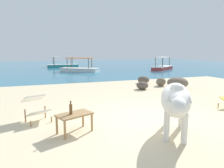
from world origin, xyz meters
The scene contains 13 objects.
sand_beach centered at (0.00, 0.00, 0.02)m, with size 18.00×14.00×0.04m, color beige.
water_surface centered at (0.00, 22.00, 0.00)m, with size 60.00×36.00×0.03m, color teal.
cow centered at (0.01, -1.02, 0.81)m, with size 1.54×1.94×1.17m.
low_bench_table centered at (-2.01, -0.17, 0.40)m, with size 0.87×0.69×0.44m.
bottle centered at (-2.08, -0.19, 0.60)m, with size 0.07×0.07×0.30m.
deck_chair_far centered at (-2.83, 0.96, 0.42)m, with size 0.76×0.90×0.68m.
shore_rock_large centered at (3.64, 3.56, 0.33)m, with size 1.00×1.00×0.57m, color #6B5B4C.
shore_rock_medium centered at (3.32, 4.52, 0.26)m, with size 0.55×0.49×0.44m, color #756651.
shore_rock_small centered at (1.93, 3.98, 0.23)m, with size 0.57×0.54×0.37m, color brown.
shore_rock_flat centered at (2.87, 5.61, 0.25)m, with size 0.68×0.63×0.41m, color brown.
boat_white centered at (0.80, 14.30, 0.29)m, with size 3.65×3.09×1.29m.
boat_red centered at (9.45, 13.52, 0.29)m, with size 3.62×3.14×1.29m.
boat_teal centered at (-0.09, 20.54, 0.29)m, with size 3.73×1.36×1.29m.
Camera 1 is at (-2.65, -4.43, 1.82)m, focal length 31.86 mm.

